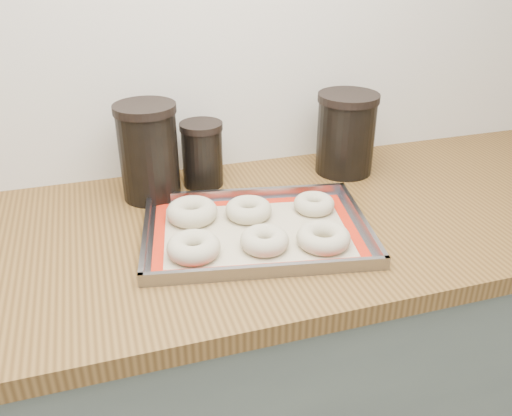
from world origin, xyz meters
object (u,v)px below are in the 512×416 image
object	(u,v)px
bagel_back_left	(192,212)
bagel_back_mid	(249,210)
baking_tray	(256,231)
bagel_front_mid	(265,240)
canister_right	(346,133)
bagel_front_right	(323,238)
canister_mid	(202,154)
canister_left	(149,152)
bagel_front_left	(194,247)
bagel_back_right	(314,204)

from	to	relation	value
bagel_back_left	bagel_back_mid	xyz separation A→B (m)	(0.12, -0.02, -0.00)
baking_tray	bagel_front_mid	distance (m)	0.07
canister_right	bagel_front_right	bearing A→B (deg)	-121.24
canister_mid	canister_left	bearing A→B (deg)	-167.21
bagel_front_left	canister_right	xyz separation A→B (m)	(0.45, 0.29, 0.08)
canister_mid	canister_right	xyz separation A→B (m)	(0.36, -0.03, 0.02)
canister_mid	canister_right	size ratio (longest dim) A/B	0.77
bagel_front_left	canister_mid	world-z (taller)	canister_mid
bagel_front_right	bagel_back_mid	bearing A→B (deg)	124.49
bagel_front_mid	canister_mid	size ratio (longest dim) A/B	0.61
bagel_front_right	canister_right	bearing A→B (deg)	58.76
bagel_front_left	canister_mid	bearing A→B (deg)	74.49
baking_tray	bagel_back_mid	xyz separation A→B (m)	(0.00, 0.07, 0.02)
bagel_front_right	canister_left	bearing A→B (deg)	131.31
bagel_back_left	canister_mid	bearing A→B (deg)	70.40
bagel_back_mid	canister_left	bearing A→B (deg)	136.39
bagel_back_mid	canister_right	size ratio (longest dim) A/B	0.49
baking_tray	canister_left	xyz separation A→B (m)	(-0.18, 0.24, 0.11)
bagel_front_mid	bagel_back_mid	xyz separation A→B (m)	(0.01, 0.13, -0.00)
bagel_back_right	canister_mid	xyz separation A→B (m)	(-0.20, 0.22, 0.06)
canister_right	bagel_back_right	bearing A→B (deg)	-130.39
bagel_back_right	bagel_back_left	bearing A→B (deg)	171.92
bagel_front_mid	canister_mid	bearing A→B (deg)	98.09
bagel_back_left	canister_left	distance (m)	0.19
bagel_front_mid	canister_mid	distance (m)	0.35
bagel_front_mid	canister_mid	xyz separation A→B (m)	(-0.05, 0.34, 0.06)
bagel_front_mid	canister_left	xyz separation A→B (m)	(-0.18, 0.31, 0.09)
bagel_front_mid	bagel_back_mid	distance (m)	0.13
canister_left	canister_right	distance (m)	0.49
baking_tray	canister_mid	bearing A→B (deg)	100.80
bagel_back_left	canister_left	world-z (taller)	canister_left
bagel_front_left	bagel_back_right	xyz separation A→B (m)	(0.29, 0.10, -0.00)
bagel_back_left	canister_left	xyz separation A→B (m)	(-0.06, 0.15, 0.09)
bagel_front_right	canister_mid	distance (m)	0.40
bagel_front_left	bagel_back_right	size ratio (longest dim) A/B	1.15
bagel_front_right	canister_right	world-z (taller)	canister_right
bagel_front_mid	bagel_front_right	size ratio (longest dim) A/B	0.90
bagel_front_mid	canister_right	world-z (taller)	canister_right
baking_tray	bagel_front_mid	size ratio (longest dim) A/B	5.30
bagel_back_right	canister_mid	bearing A→B (deg)	132.73
bagel_back_left	canister_right	distance (m)	0.46
canister_left	canister_mid	size ratio (longest dim) A/B	1.41
baking_tray	bagel_front_left	xyz separation A→B (m)	(-0.14, -0.05, 0.02)
bagel_back_right	canister_right	world-z (taller)	canister_right
bagel_back_left	baking_tray	bearing A→B (deg)	-37.47
canister_right	canister_left	bearing A→B (deg)	-179.94
bagel_back_left	bagel_back_right	distance (m)	0.27
bagel_front_right	canister_mid	bearing A→B (deg)	114.21
bagel_front_left	bagel_back_mid	xyz separation A→B (m)	(0.14, 0.12, -0.00)
bagel_front_mid	bagel_front_left	bearing A→B (deg)	173.95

